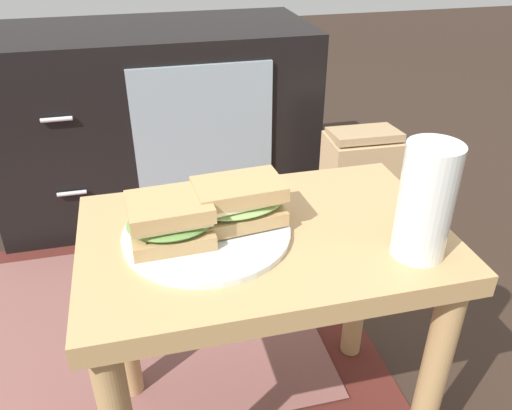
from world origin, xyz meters
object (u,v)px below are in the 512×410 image
Objects in this scene: tv_cabinet at (157,121)px; sandwich_back at (239,202)px; sandwich_front at (170,220)px; paper_bag at (357,194)px; beer_glass at (425,204)px; plate at (207,233)px.

tv_cabinet is 0.95m from sandwich_back.
sandwich_front is 0.34× the size of paper_bag.
beer_glass is at bearing -28.14° from sandwich_back.
plate is 0.66× the size of paper_bag.
paper_bag is (0.21, 0.63, -0.35)m from beer_glass.
sandwich_back is at bearing 151.86° from beer_glass.
sandwich_back is (0.07, -0.93, 0.22)m from tv_cabinet.
tv_cabinet is 1.12m from beer_glass.
plate is 0.07m from sandwich_front.
sandwich_front is at bearing -136.32° from paper_bag.
sandwich_front is at bearing -168.08° from sandwich_back.
sandwich_front is 0.85× the size of sandwich_back.
beer_glass is at bearing -16.87° from sandwich_front.
beer_glass is 0.44× the size of paper_bag.
paper_bag is (0.44, 0.50, -0.32)m from sandwich_back.
plate is 1.95× the size of sandwich_front.
sandwich_front is (-0.03, -0.95, 0.21)m from tv_cabinet.
beer_glass reaches higher than tv_cabinet.
beer_glass is (0.34, -0.10, 0.04)m from sandwich_front.
sandwich_front is 0.36m from beer_glass.
tv_cabinet is at bearing 140.40° from paper_bag.
beer_glass reaches higher than sandwich_front.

